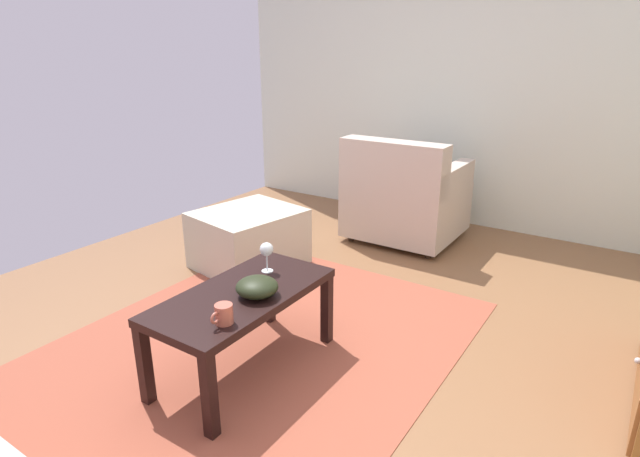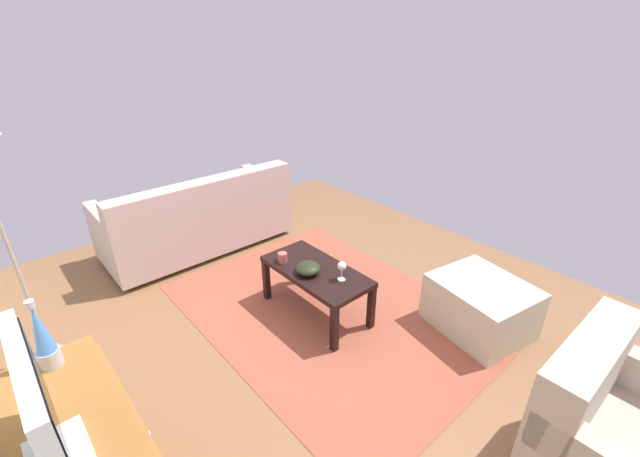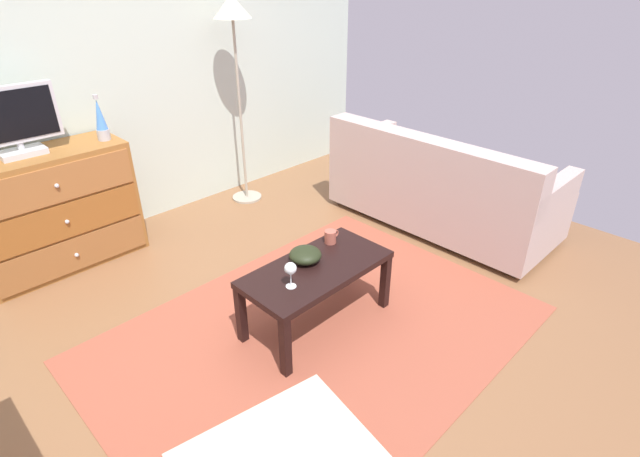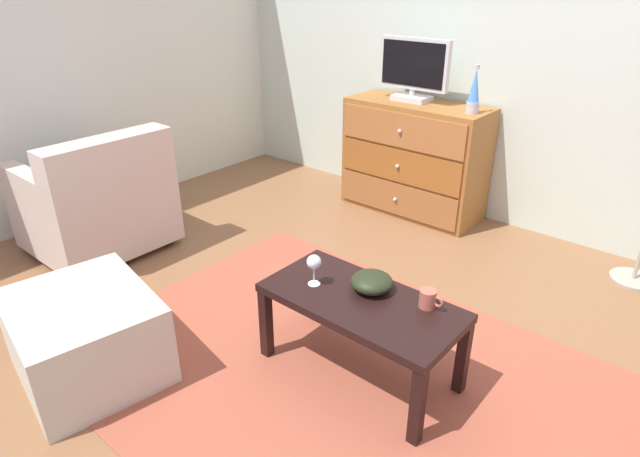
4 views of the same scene
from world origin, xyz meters
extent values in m
cube|color=brown|center=(0.00, 0.00, -0.03)|extent=(5.70, 4.60, 0.05)
cube|color=silver|center=(0.00, 2.06, 1.31)|extent=(5.70, 0.12, 2.62)
cube|color=silver|center=(-2.61, 0.00, 1.31)|extent=(0.12, 4.60, 2.62)
cube|color=#994B37|center=(0.20, -0.20, 0.00)|extent=(2.60, 1.90, 0.01)
cube|color=#965F2B|center=(-0.58, 1.75, 0.44)|extent=(1.10, 0.45, 0.88)
cube|color=#965D30|center=(-0.58, 1.52, 0.17)|extent=(1.04, 0.02, 0.25)
sphere|color=silver|center=(-0.58, 1.50, 0.17)|extent=(0.03, 0.03, 0.03)
cube|color=#955523|center=(-0.58, 1.52, 0.44)|extent=(1.04, 0.02, 0.25)
sphere|color=silver|center=(-0.58, 1.50, 0.44)|extent=(0.03, 0.03, 0.03)
cube|color=#9F6332|center=(-0.58, 1.52, 0.71)|extent=(1.04, 0.02, 0.25)
sphere|color=silver|center=(-0.58, 1.50, 0.71)|extent=(0.03, 0.03, 0.03)
cube|color=silver|center=(-0.66, 1.77, 0.90)|extent=(0.28, 0.18, 0.04)
cylinder|color=silver|center=(-0.66, 1.77, 0.94)|extent=(0.04, 0.04, 0.05)
cube|color=silver|center=(-0.66, 1.77, 1.15)|extent=(0.57, 0.05, 0.37)
cube|color=black|center=(-0.66, 1.75, 1.15)|extent=(0.52, 0.01, 0.32)
cylinder|color=#B7B7BC|center=(-0.13, 1.70, 0.92)|extent=(0.09, 0.09, 0.08)
cone|color=#4C8CE5|center=(-0.13, 1.70, 1.07)|extent=(0.08, 0.08, 0.22)
cylinder|color=#B7B7BC|center=(-0.13, 1.70, 1.19)|extent=(0.04, 0.04, 0.03)
cube|color=black|center=(-0.17, 0.09, 0.19)|extent=(0.05, 0.05, 0.39)
cube|color=black|center=(0.70, 0.09, 0.19)|extent=(0.05, 0.05, 0.39)
cube|color=black|center=(-0.17, -0.31, 0.19)|extent=(0.05, 0.05, 0.39)
cube|color=black|center=(0.70, -0.31, 0.19)|extent=(0.05, 0.05, 0.39)
cube|color=black|center=(0.27, -0.11, 0.41)|extent=(0.93, 0.46, 0.04)
cylinder|color=silver|center=(0.02, -0.16, 0.43)|extent=(0.06, 0.06, 0.00)
cylinder|color=silver|center=(0.02, -0.16, 0.47)|extent=(0.01, 0.01, 0.09)
sphere|color=silver|center=(0.02, -0.16, 0.55)|extent=(0.07, 0.07, 0.07)
cylinder|color=#AF5745|center=(0.53, 0.03, 0.47)|extent=(0.08, 0.08, 0.09)
torus|color=#AF5745|center=(0.58, 0.03, 0.47)|extent=(0.05, 0.01, 0.05)
ellipsoid|color=black|center=(0.26, -0.02, 0.47)|extent=(0.20, 0.20, 0.09)
cylinder|color=#332319|center=(-2.22, 0.10, 0.03)|extent=(0.05, 0.05, 0.05)
cylinder|color=#332319|center=(-2.22, -0.58, 0.03)|extent=(0.05, 0.05, 0.05)
cylinder|color=#332319|center=(-1.58, 0.10, 0.03)|extent=(0.05, 0.05, 0.05)
cylinder|color=#332319|center=(-1.58, -0.58, 0.03)|extent=(0.05, 0.05, 0.05)
cube|color=#C1B0A0|center=(-1.90, -0.24, 0.25)|extent=(0.80, 0.84, 0.40)
cube|color=#C1B0A0|center=(-1.60, -0.24, 0.65)|extent=(0.20, 0.84, 0.41)
cube|color=#C1B0A0|center=(-1.90, 0.12, 0.55)|extent=(0.76, 0.12, 0.20)
cube|color=#C1B0A0|center=(-1.90, -0.60, 0.55)|extent=(0.76, 0.12, 0.20)
cylinder|color=#49547D|center=(-2.15, -0.21, 0.53)|extent=(0.16, 0.40, 0.16)
cube|color=beige|center=(-0.73, -0.95, 0.21)|extent=(0.80, 0.72, 0.41)
cylinder|color=#A59E8C|center=(1.10, 1.70, 0.01)|extent=(0.28, 0.28, 0.02)
camera|label=1|loc=(1.88, 1.39, 1.51)|focal=28.68mm
camera|label=2|loc=(-1.85, 1.71, 2.17)|focal=22.92mm
camera|label=3|loc=(-1.43, -1.84, 2.02)|focal=27.03mm
camera|label=4|loc=(1.44, -1.78, 1.77)|focal=29.63mm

